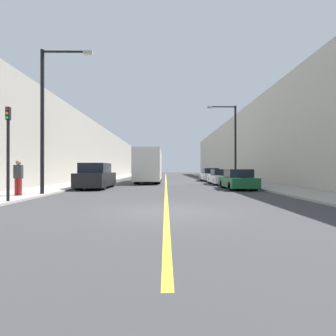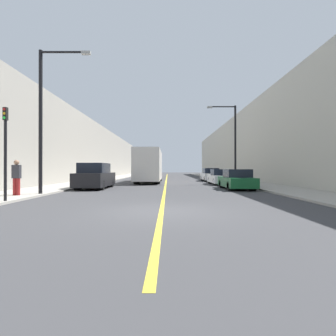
% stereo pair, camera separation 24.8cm
% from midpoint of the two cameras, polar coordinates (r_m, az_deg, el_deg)
% --- Properties ---
extents(ground_plane, '(200.00, 200.00, 0.00)m').
position_cam_midpoint_polar(ground_plane, '(9.21, -1.14, -9.37)').
color(ground_plane, '#38383A').
extents(sidewalk_left, '(3.48, 72.00, 0.11)m').
position_cam_midpoint_polar(sidewalk_left, '(39.99, -12.52, -2.22)').
color(sidewalk_left, '#9E998E').
rests_on(sidewalk_left, ground).
extents(sidewalk_right, '(3.48, 72.00, 0.11)m').
position_cam_midpoint_polar(sidewalk_right, '(39.95, 11.24, -2.22)').
color(sidewalk_right, '#9E998E').
rests_on(sidewalk_right, ground).
extents(building_row_left, '(4.00, 72.00, 8.12)m').
position_cam_midpoint_polar(building_row_left, '(40.99, -17.64, 3.44)').
color(building_row_left, gray).
rests_on(building_row_left, ground).
extents(building_row_right, '(4.00, 72.00, 9.29)m').
position_cam_midpoint_polar(building_row_right, '(40.97, 16.37, 4.26)').
color(building_row_right, '#B7B2A3').
rests_on(building_row_right, ground).
extents(road_center_line, '(0.16, 72.00, 0.01)m').
position_cam_midpoint_polar(road_center_line, '(39.12, -0.65, -2.34)').
color(road_center_line, gold).
rests_on(road_center_line, ground).
extents(bus, '(2.53, 10.22, 3.46)m').
position_cam_midpoint_polar(bus, '(28.56, -4.35, 0.56)').
color(bus, silver).
rests_on(bus, ground).
extents(parked_suv_left, '(2.02, 4.88, 1.90)m').
position_cam_midpoint_polar(parked_suv_left, '(20.23, -15.74, -1.86)').
color(parked_suv_left, black).
rests_on(parked_suv_left, ground).
extents(car_right_near, '(1.87, 4.39, 1.44)m').
position_cam_midpoint_polar(car_right_near, '(19.54, 14.55, -2.58)').
color(car_right_near, '#145128').
rests_on(car_right_near, ground).
extents(car_right_mid, '(1.86, 4.55, 1.44)m').
position_cam_midpoint_polar(car_right_mid, '(25.20, 11.13, -2.05)').
color(car_right_mid, silver).
rests_on(car_right_mid, ground).
extents(car_right_far, '(1.88, 4.72, 1.56)m').
position_cam_midpoint_polar(car_right_far, '(31.99, 8.93, -1.56)').
color(car_right_far, silver).
rests_on(car_right_far, ground).
extents(street_lamp_left, '(2.85, 0.24, 7.89)m').
position_cam_midpoint_polar(street_lamp_left, '(16.13, -25.28, 11.10)').
color(street_lamp_left, black).
rests_on(street_lamp_left, sidewalk_left).
extents(street_lamp_right, '(2.85, 0.24, 7.53)m').
position_cam_midpoint_polar(street_lamp_right, '(26.42, 13.65, 6.26)').
color(street_lamp_right, black).
rests_on(street_lamp_right, sidewalk_right).
extents(traffic_light, '(0.16, 0.18, 3.97)m').
position_cam_midpoint_polar(traffic_light, '(13.04, -31.93, 3.41)').
color(traffic_light, black).
rests_on(traffic_light, sidewalk_left).
extents(pedestrian, '(0.40, 0.25, 1.82)m').
position_cam_midpoint_polar(pedestrian, '(15.51, -30.20, -1.71)').
color(pedestrian, maroon).
rests_on(pedestrian, sidewalk_left).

